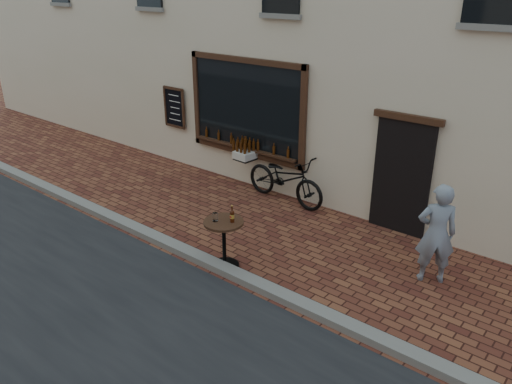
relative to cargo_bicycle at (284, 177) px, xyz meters
The scene contains 5 objects.
ground 3.31m from the cargo_bicycle, 78.74° to the right, with size 90.00×90.00×0.00m, color #4D2018.
kerb 3.11m from the cargo_bicycle, 78.01° to the right, with size 90.00×0.25×0.12m, color slate.
cargo_bicycle is the anchor object (origin of this frame).
bistro_table 2.98m from the cargo_bicycle, 73.35° to the right, with size 0.67×0.67×1.15m.
pedestrian 3.88m from the cargo_bicycle, 15.58° to the right, with size 0.62×0.40×1.69m, color gray.
Camera 1 is at (5.28, -5.02, 4.54)m, focal length 35.00 mm.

